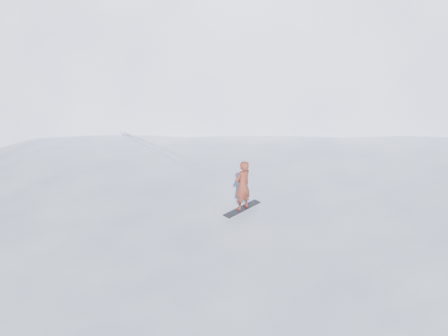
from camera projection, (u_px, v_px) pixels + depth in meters
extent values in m
plane|color=white|center=(261.00, 244.00, 15.29)|extent=(400.00, 400.00, 0.00)
ellipsoid|color=white|center=(234.00, 205.00, 18.03)|extent=(36.00, 28.00, 4.80)
ellipsoid|color=white|center=(254.00, 73.00, 46.29)|extent=(60.00, 56.00, 56.00)
ellipsoid|color=white|center=(196.00, 99.00, 35.37)|extent=(28.00, 24.00, 18.00)
ellipsoid|color=white|center=(204.00, 324.00, 11.65)|extent=(6.00, 5.40, 0.80)
ellipsoid|color=white|center=(406.00, 236.00, 15.82)|extent=(5.00, 4.50, 0.70)
ellipsoid|color=white|center=(143.00, 199.00, 18.59)|extent=(7.00, 6.30, 1.00)
ellipsoid|color=white|center=(308.00, 166.00, 22.03)|extent=(4.00, 3.60, 0.60)
cube|color=black|center=(242.00, 209.00, 12.97)|extent=(1.51, 0.46, 0.02)
imported|color=maroon|center=(243.00, 185.00, 12.63)|extent=(0.65, 0.47, 1.66)
cube|color=silver|center=(153.00, 149.00, 17.79)|extent=(0.59, 5.98, 0.04)
cube|color=silver|center=(161.00, 147.00, 17.99)|extent=(1.00, 5.94, 0.04)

